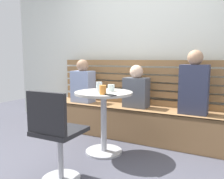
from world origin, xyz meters
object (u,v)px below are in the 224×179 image
cup_tumbler_orange (103,90)px  cafe_table (104,110)px  cup_glass_tall (99,87)px  person_adult (194,85)px  booth_bench (131,122)px  phone_on_table (110,95)px  person_child_left (83,83)px  white_chair (55,133)px  person_child_middle (136,89)px  cup_glass_short (111,88)px

cup_tumbler_orange → cafe_table: bearing=117.6°
cup_glass_tall → person_adult: bearing=38.0°
booth_bench → cafe_table: bearing=-94.5°
cup_glass_tall → phone_on_table: 0.27m
person_child_left → person_adult: bearing=-0.6°
cafe_table → person_adult: 1.16m
person_child_left → phone_on_table: bearing=-42.4°
white_chair → person_child_middle: bearing=84.5°
cafe_table → person_child_middle: bearing=80.4°
cafe_table → white_chair: size_ratio=0.87×
white_chair → person_child_left: person_child_left is taller
booth_bench → person_child_left: 0.98m
white_chair → phone_on_table: bearing=70.0°
booth_bench → cup_glass_tall: 0.95m
person_child_middle → person_child_left: bearing=-178.5°
person_child_middle → phone_on_table: 0.92m
person_adult → cup_glass_short: (-0.85, -0.59, -0.02)m
white_chair → person_adult: person_adult is taller
cup_glass_tall → cup_tumbler_orange: (0.12, -0.13, -0.01)m
person_adult → white_chair: bearing=-122.2°
booth_bench → cup_glass_short: bearing=-90.0°
booth_bench → cafe_table: cafe_table is taller
phone_on_table → cafe_table: bearing=73.3°
cafe_table → phone_on_table: (0.20, -0.20, 0.23)m
person_child_middle → cup_tumbler_orange: size_ratio=5.98×
cup_glass_short → person_child_middle: bearing=84.0°
white_chair → cup_glass_tall: bearing=89.9°
white_chair → cup_glass_short: (0.08, 0.90, 0.32)m
person_child_middle → cup_glass_short: bearing=-96.0°
cafe_table → cup_tumbler_orange: bearing=-62.4°
booth_bench → person_child_middle: person_child_middle is taller
cup_glass_tall → cup_glass_short: 0.17m
cup_glass_tall → cup_glass_short: bearing=60.4°
person_adult → cup_glass_tall: (-0.93, -0.73, 0.00)m
cafe_table → phone_on_table: size_ratio=5.29×
person_child_middle → cup_glass_tall: 0.79m
person_child_middle → booth_bench: bearing=-165.2°
cup_tumbler_orange → person_child_left: bearing=135.0°
cafe_table → person_child_left: bearing=138.4°
booth_bench → cup_tumbler_orange: 1.05m
white_chair → person_child_middle: person_child_middle is taller
person_child_left → cup_glass_short: (0.83, -0.60, 0.04)m
person_adult → person_child_middle: bearing=177.0°
cafe_table → person_child_middle: (0.12, 0.71, 0.18)m
booth_bench → phone_on_table: phone_on_table is taller
person_adult → cup_glass_tall: 1.19m
booth_bench → person_adult: (0.85, -0.02, 0.58)m
person_child_left → person_child_middle: bearing=1.5°
cafe_table → white_chair: (-0.03, -0.81, -0.05)m
cafe_table → person_child_left: (-0.78, 0.69, 0.22)m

